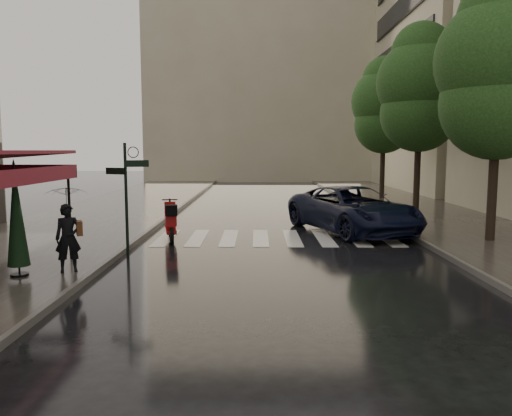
{
  "coord_description": "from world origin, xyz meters",
  "views": [
    {
      "loc": [
        2.32,
        -10.36,
        2.91
      ],
      "look_at": [
        2.3,
        2.6,
        1.4
      ],
      "focal_mm": 35.0,
      "sensor_mm": 36.0,
      "label": 1
    }
  ],
  "objects_px": {
    "scooter": "(171,223)",
    "parasol_back": "(16,215)",
    "parked_car": "(353,209)",
    "pedestrian_with_umbrella": "(67,203)"
  },
  "relations": [
    {
      "from": "pedestrian_with_umbrella",
      "to": "parked_car",
      "type": "height_order",
      "value": "pedestrian_with_umbrella"
    },
    {
      "from": "scooter",
      "to": "parasol_back",
      "type": "bearing_deg",
      "value": -128.93
    },
    {
      "from": "pedestrian_with_umbrella",
      "to": "scooter",
      "type": "xyz_separation_m",
      "value": [
        1.56,
        4.56,
        -1.12
      ]
    },
    {
      "from": "scooter",
      "to": "parasol_back",
      "type": "relative_size",
      "value": 0.76
    },
    {
      "from": "parasol_back",
      "to": "parked_car",
      "type": "bearing_deg",
      "value": 37.72
    },
    {
      "from": "parked_car",
      "to": "parasol_back",
      "type": "xyz_separation_m",
      "value": [
        -8.71,
        -6.73,
        0.68
      ]
    },
    {
      "from": "parked_car",
      "to": "parasol_back",
      "type": "relative_size",
      "value": 2.3
    },
    {
      "from": "scooter",
      "to": "parked_car",
      "type": "bearing_deg",
      "value": 4.34
    },
    {
      "from": "pedestrian_with_umbrella",
      "to": "parked_car",
      "type": "relative_size",
      "value": 0.41
    },
    {
      "from": "scooter",
      "to": "parked_car",
      "type": "distance_m",
      "value": 6.43
    }
  ]
}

